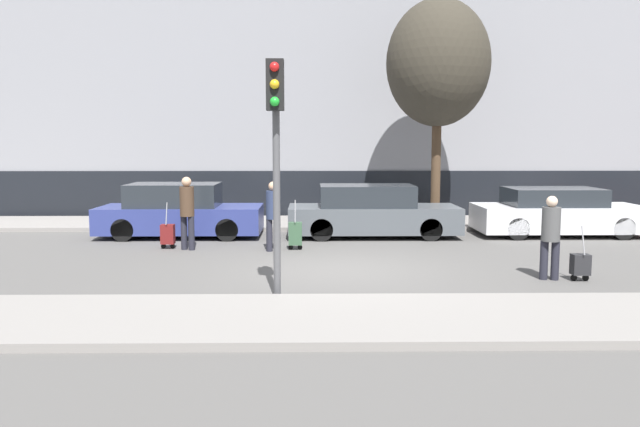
{
  "coord_description": "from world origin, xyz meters",
  "views": [
    {
      "loc": [
        -0.61,
        -12.45,
        2.57
      ],
      "look_at": [
        -0.39,
        1.8,
        0.95
      ],
      "focal_mm": 35.0,
      "sensor_mm": 36.0,
      "label": 1
    }
  ],
  "objects_px": {
    "trolley_left": "(168,234)",
    "traffic_light": "(276,131)",
    "parked_car_2": "(557,213)",
    "bare_tree_near_crossing": "(438,64)",
    "pedestrian_right": "(551,233)",
    "pedestrian_left": "(187,208)",
    "parked_car_1": "(371,213)",
    "parked_car_0": "(179,212)",
    "trolley_center": "(295,234)",
    "trolley_right": "(580,265)",
    "pedestrian_center": "(273,212)"
  },
  "relations": [
    {
      "from": "parked_car_1",
      "to": "trolley_right",
      "type": "relative_size",
      "value": 4.43
    },
    {
      "from": "trolley_left",
      "to": "traffic_light",
      "type": "bearing_deg",
      "value": -59.55
    },
    {
      "from": "parked_car_0",
      "to": "pedestrian_right",
      "type": "bearing_deg",
      "value": -34.41
    },
    {
      "from": "parked_car_2",
      "to": "trolley_left",
      "type": "bearing_deg",
      "value": -168.76
    },
    {
      "from": "trolley_center",
      "to": "bare_tree_near_crossing",
      "type": "xyz_separation_m",
      "value": [
        4.15,
        3.85,
        4.5
      ]
    },
    {
      "from": "parked_car_2",
      "to": "pedestrian_right",
      "type": "distance_m",
      "value": 6.13
    },
    {
      "from": "parked_car_0",
      "to": "pedestrian_center",
      "type": "distance_m",
      "value": 3.6
    },
    {
      "from": "trolley_left",
      "to": "pedestrian_right",
      "type": "distance_m",
      "value": 8.77
    },
    {
      "from": "parked_car_2",
      "to": "trolley_right",
      "type": "distance_m",
      "value": 6.05
    },
    {
      "from": "parked_car_0",
      "to": "parked_car_1",
      "type": "bearing_deg",
      "value": -0.65
    },
    {
      "from": "trolley_center",
      "to": "trolley_right",
      "type": "relative_size",
      "value": 1.16
    },
    {
      "from": "parked_car_0",
      "to": "trolley_left",
      "type": "relative_size",
      "value": 3.88
    },
    {
      "from": "pedestrian_center",
      "to": "bare_tree_near_crossing",
      "type": "bearing_deg",
      "value": -159.51
    },
    {
      "from": "parked_car_2",
      "to": "pedestrian_center",
      "type": "relative_size",
      "value": 2.74
    },
    {
      "from": "pedestrian_right",
      "to": "pedestrian_left",
      "type": "bearing_deg",
      "value": -12.56
    },
    {
      "from": "parked_car_2",
      "to": "pedestrian_center",
      "type": "xyz_separation_m",
      "value": [
        -7.75,
        -2.44,
        0.31
      ]
    },
    {
      "from": "traffic_light",
      "to": "bare_tree_near_crossing",
      "type": "xyz_separation_m",
      "value": [
        4.33,
        8.64,
        2.14
      ]
    },
    {
      "from": "parked_car_2",
      "to": "traffic_light",
      "type": "bearing_deg",
      "value": -136.54
    },
    {
      "from": "trolley_left",
      "to": "pedestrian_left",
      "type": "bearing_deg",
      "value": -18.79
    },
    {
      "from": "parked_car_0",
      "to": "parked_car_2",
      "type": "bearing_deg",
      "value": 0.51
    },
    {
      "from": "parked_car_1",
      "to": "pedestrian_right",
      "type": "relative_size",
      "value": 2.92
    },
    {
      "from": "trolley_left",
      "to": "trolley_center",
      "type": "bearing_deg",
      "value": -3.54
    },
    {
      "from": "pedestrian_center",
      "to": "trolley_right",
      "type": "relative_size",
      "value": 1.59
    },
    {
      "from": "parked_car_2",
      "to": "pedestrian_right",
      "type": "bearing_deg",
      "value": -112.75
    },
    {
      "from": "trolley_left",
      "to": "traffic_light",
      "type": "distance_m",
      "value": 6.25
    },
    {
      "from": "trolley_right",
      "to": "traffic_light",
      "type": "bearing_deg",
      "value": -167.18
    },
    {
      "from": "parked_car_2",
      "to": "bare_tree_near_crossing",
      "type": "relative_size",
      "value": 0.68
    },
    {
      "from": "pedestrian_left",
      "to": "trolley_right",
      "type": "xyz_separation_m",
      "value": [
        8.0,
        -3.53,
        -0.69
      ]
    },
    {
      "from": "pedestrian_center",
      "to": "trolley_center",
      "type": "height_order",
      "value": "pedestrian_center"
    },
    {
      "from": "pedestrian_left",
      "to": "pedestrian_right",
      "type": "bearing_deg",
      "value": -5.72
    },
    {
      "from": "pedestrian_right",
      "to": "bare_tree_near_crossing",
      "type": "distance_m",
      "value": 8.31
    },
    {
      "from": "parked_car_1",
      "to": "parked_car_2",
      "type": "xyz_separation_m",
      "value": [
        5.19,
        0.15,
        -0.03
      ]
    },
    {
      "from": "parked_car_1",
      "to": "pedestrian_center",
      "type": "distance_m",
      "value": 3.44
    },
    {
      "from": "parked_car_1",
      "to": "pedestrian_right",
      "type": "height_order",
      "value": "pedestrian_right"
    },
    {
      "from": "trolley_right",
      "to": "bare_tree_near_crossing",
      "type": "relative_size",
      "value": 0.16
    },
    {
      "from": "bare_tree_near_crossing",
      "to": "trolley_center",
      "type": "bearing_deg",
      "value": -137.1
    },
    {
      "from": "parked_car_1",
      "to": "trolley_center",
      "type": "xyz_separation_m",
      "value": [
        -2.04,
        -2.1,
        -0.27
      ]
    },
    {
      "from": "parked_car_0",
      "to": "trolley_right",
      "type": "relative_size",
      "value": 4.21
    },
    {
      "from": "parked_car_1",
      "to": "trolley_left",
      "type": "distance_m",
      "value": 5.5
    },
    {
      "from": "trolley_left",
      "to": "trolley_center",
      "type": "relative_size",
      "value": 0.94
    },
    {
      "from": "parked_car_0",
      "to": "traffic_light",
      "type": "relative_size",
      "value": 1.13
    },
    {
      "from": "trolley_left",
      "to": "pedestrian_right",
      "type": "xyz_separation_m",
      "value": [
        7.98,
        -3.59,
        0.54
      ]
    },
    {
      "from": "parked_car_0",
      "to": "trolley_center",
      "type": "height_order",
      "value": "parked_car_0"
    },
    {
      "from": "pedestrian_left",
      "to": "bare_tree_near_crossing",
      "type": "distance_m",
      "value": 8.68
    },
    {
      "from": "trolley_left",
      "to": "pedestrian_center",
      "type": "bearing_deg",
      "value": -8.41
    },
    {
      "from": "pedestrian_right",
      "to": "trolley_left",
      "type": "bearing_deg",
      "value": -12.19
    },
    {
      "from": "parked_car_0",
      "to": "parked_car_1",
      "type": "xyz_separation_m",
      "value": [
        5.28,
        -0.06,
        -0.02
      ]
    },
    {
      "from": "parked_car_2",
      "to": "trolley_center",
      "type": "bearing_deg",
      "value": -162.73
    },
    {
      "from": "pedestrian_left",
      "to": "pedestrian_center",
      "type": "xyz_separation_m",
      "value": [
        2.08,
        -0.21,
        -0.06
      ]
    },
    {
      "from": "parked_car_2",
      "to": "parked_car_0",
      "type": "bearing_deg",
      "value": -179.49
    }
  ]
}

